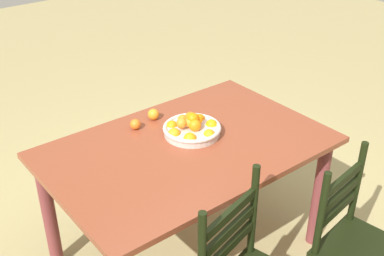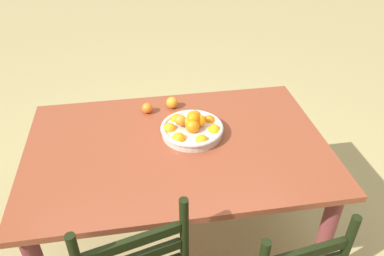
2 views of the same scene
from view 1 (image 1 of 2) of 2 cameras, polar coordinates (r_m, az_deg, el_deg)
ground_plane at (r=3.12m, az=-0.44°, el=-14.15°), size 12.00×12.00×0.00m
dining_table at (r=2.71m, az=-0.49°, el=-4.14°), size 1.52×0.99×0.77m
chair_near_window at (r=2.64m, az=18.65°, el=-12.99°), size 0.46×0.46×0.92m
fruit_bowl at (r=2.72m, az=-0.02°, el=-0.03°), size 0.33×0.33×0.13m
orange_loose_0 at (r=2.89m, az=-4.52°, el=1.60°), size 0.07×0.07×0.07m
orange_loose_1 at (r=2.80m, az=-6.62°, el=0.44°), size 0.06×0.06×0.06m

